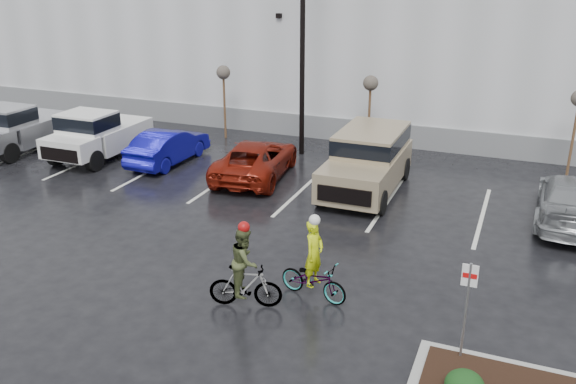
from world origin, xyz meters
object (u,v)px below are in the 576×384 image
at_px(cyclist_hivis, 314,272).
at_px(cyclist_olive, 245,276).
at_px(car_far_silver, 573,200).
at_px(car_blue, 168,146).
at_px(car_red, 256,159).
at_px(lamppost, 303,9).
at_px(suv_tan, 366,163).
at_px(sapling_west, 223,76).
at_px(pickup_silver, 24,125).
at_px(pickup_white, 104,132).
at_px(sapling_mid, 370,87).
at_px(fire_lane_sign, 467,301).

relative_size(cyclist_hivis, cyclist_olive, 1.00).
xyz_separation_m(car_far_silver, cyclist_hivis, (-5.70, -7.08, -0.05)).
distance_m(car_blue, car_red, 3.85).
bearing_deg(lamppost, car_far_silver, -18.94).
height_order(lamppost, suv_tan, lamppost).
height_order(sapling_west, cyclist_hivis, sapling_west).
distance_m(lamppost, car_red, 6.00).
bearing_deg(pickup_silver, car_far_silver, 0.36).
height_order(pickup_white, car_blue, pickup_white).
relative_size(pickup_white, cyclist_olive, 2.48).
distance_m(car_blue, suv_tan, 7.97).
distance_m(pickup_white, cyclist_olive, 13.24).
relative_size(sapling_mid, fire_lane_sign, 1.45).
distance_m(lamppost, fire_lane_sign, 14.78).
height_order(sapling_west, pickup_white, sapling_west).
distance_m(car_far_silver, cyclist_olive, 10.64).
distance_m(fire_lane_sign, car_far_silver, 8.68).
bearing_deg(suv_tan, cyclist_olive, -94.05).
xyz_separation_m(car_red, cyclist_olive, (3.53, -8.19, 0.11)).
xyz_separation_m(fire_lane_sign, cyclist_olive, (-4.82, 0.36, -0.63)).
bearing_deg(cyclist_olive, sapling_mid, -13.52).
relative_size(lamppost, car_blue, 2.28).
xyz_separation_m(lamppost, suv_tan, (3.56, -3.24, -4.66)).
bearing_deg(cyclist_olive, pickup_white, 35.37).
bearing_deg(car_blue, suv_tan, 179.50).
xyz_separation_m(pickup_silver, car_red, (10.47, 0.30, -0.31)).
distance_m(sapling_mid, pickup_silver, 14.37).
distance_m(sapling_mid, car_red, 5.62).
distance_m(sapling_mid, suv_tan, 4.69).
bearing_deg(fire_lane_sign, sapling_mid, 112.49).
relative_size(car_blue, cyclist_hivis, 1.92).
xyz_separation_m(sapling_west, cyclist_olive, (6.98, -12.44, -1.95)).
distance_m(fire_lane_sign, cyclist_olive, 4.87).
bearing_deg(sapling_mid, cyclist_hivis, -81.18).
bearing_deg(cyclist_olive, car_far_silver, -56.86).
relative_size(fire_lane_sign, car_blue, 0.54).
height_order(lamppost, cyclist_olive, lamppost).
xyz_separation_m(lamppost, pickup_silver, (-11.02, -3.56, -4.71)).
distance_m(pickup_silver, pickup_white, 3.72).
bearing_deg(sapling_west, suv_tan, -29.28).
bearing_deg(sapling_mid, car_blue, -149.80).
xyz_separation_m(sapling_mid, cyclist_olive, (0.48, -12.44, -1.95)).
distance_m(sapling_west, cyclist_hivis, 14.32).
distance_m(sapling_mid, pickup_white, 10.79).
xyz_separation_m(car_blue, car_far_silver, (14.37, -0.41, 0.05)).
xyz_separation_m(lamppost, car_far_silver, (9.98, -3.42, -4.97)).
distance_m(pickup_white, car_red, 6.78).
distance_m(car_blue, cyclist_hivis, 11.46).
distance_m(lamppost, car_far_silver, 11.66).
bearing_deg(car_red, car_blue, -11.01).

